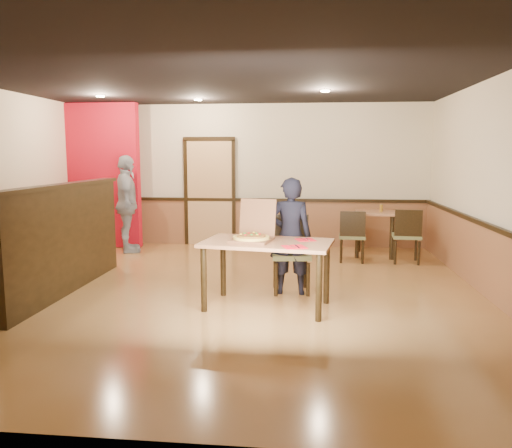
{
  "coord_description": "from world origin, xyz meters",
  "views": [
    {
      "loc": [
        1.17,
        -6.38,
        1.82
      ],
      "look_at": [
        0.5,
        0.0,
        0.92
      ],
      "focal_mm": 35.0,
      "sensor_mm": 36.0,
      "label": 1
    }
  ],
  "objects_px": {
    "side_chair_right": "(407,234)",
    "side_table": "(375,221)",
    "diner_chair": "(291,250)",
    "pizza_box": "(252,236)",
    "side_chair_left": "(352,234)",
    "condiment": "(381,208)",
    "passerby": "(127,204)",
    "diner": "(290,236)",
    "main_table": "(267,251)"
  },
  "relations": [
    {
      "from": "side_table",
      "to": "pizza_box",
      "type": "distance_m",
      "value": 3.76
    },
    {
      "from": "side_chair_left",
      "to": "diner",
      "type": "xyz_separation_m",
      "value": [
        -0.98,
        -2.04,
        0.28
      ]
    },
    {
      "from": "side_table",
      "to": "pizza_box",
      "type": "xyz_separation_m",
      "value": [
        -1.86,
        -3.26,
        0.24
      ]
    },
    {
      "from": "diner_chair",
      "to": "pizza_box",
      "type": "bearing_deg",
      "value": -125.14
    },
    {
      "from": "condiment",
      "to": "side_chair_right",
      "type": "bearing_deg",
      "value": -57.61
    },
    {
      "from": "passerby",
      "to": "pizza_box",
      "type": "height_order",
      "value": "passerby"
    },
    {
      "from": "diner_chair",
      "to": "side_table",
      "type": "height_order",
      "value": "diner_chair"
    },
    {
      "from": "diner_chair",
      "to": "pizza_box",
      "type": "distance_m",
      "value": 0.93
    },
    {
      "from": "side_table",
      "to": "diner",
      "type": "distance_m",
      "value": 3.02
    },
    {
      "from": "diner_chair",
      "to": "pizza_box",
      "type": "xyz_separation_m",
      "value": [
        -0.43,
        -0.76,
        0.31
      ]
    },
    {
      "from": "main_table",
      "to": "side_table",
      "type": "relative_size",
      "value": 1.89
    },
    {
      "from": "side_chair_left",
      "to": "pizza_box",
      "type": "xyz_separation_m",
      "value": [
        -1.4,
        -2.65,
        0.38
      ]
    },
    {
      "from": "side_table",
      "to": "pizza_box",
      "type": "bearing_deg",
      "value": -119.68
    },
    {
      "from": "passerby",
      "to": "diner",
      "type": "bearing_deg",
      "value": -150.58
    },
    {
      "from": "diner_chair",
      "to": "passerby",
      "type": "bearing_deg",
      "value": 137.82
    },
    {
      "from": "side_chair_right",
      "to": "side_table",
      "type": "bearing_deg",
      "value": -49.76
    },
    {
      "from": "main_table",
      "to": "condiment",
      "type": "relative_size",
      "value": 12.09
    },
    {
      "from": "side_table",
      "to": "condiment",
      "type": "xyz_separation_m",
      "value": [
        0.09,
        -0.06,
        0.25
      ]
    },
    {
      "from": "side_chair_left",
      "to": "condiment",
      "type": "distance_m",
      "value": 0.87
    },
    {
      "from": "diner_chair",
      "to": "diner",
      "type": "distance_m",
      "value": 0.26
    },
    {
      "from": "passerby",
      "to": "side_chair_left",
      "type": "bearing_deg",
      "value": -118.2
    },
    {
      "from": "side_chair_left",
      "to": "side_table",
      "type": "height_order",
      "value": "side_chair_left"
    },
    {
      "from": "diner_chair",
      "to": "side_table",
      "type": "xyz_separation_m",
      "value": [
        1.43,
        2.5,
        0.07
      ]
    },
    {
      "from": "main_table",
      "to": "diner_chair",
      "type": "relative_size",
      "value": 1.59
    },
    {
      "from": "main_table",
      "to": "side_chair_right",
      "type": "xyz_separation_m",
      "value": [
        2.13,
        2.67,
        -0.19
      ]
    },
    {
      "from": "side_table",
      "to": "passerby",
      "type": "relative_size",
      "value": 0.47
    },
    {
      "from": "main_table",
      "to": "side_table",
      "type": "bearing_deg",
      "value": 71.9
    },
    {
      "from": "side_table",
      "to": "pizza_box",
      "type": "relative_size",
      "value": 1.4
    },
    {
      "from": "passerby",
      "to": "pizza_box",
      "type": "bearing_deg",
      "value": -160.97
    },
    {
      "from": "side_chair_left",
      "to": "side_table",
      "type": "bearing_deg",
      "value": -121.81
    },
    {
      "from": "main_table",
      "to": "passerby",
      "type": "xyz_separation_m",
      "value": [
        -2.86,
        3.12,
        0.21
      ]
    },
    {
      "from": "side_chair_left",
      "to": "main_table",
      "type": "bearing_deg",
      "value": 70.03
    },
    {
      "from": "main_table",
      "to": "side_chair_right",
      "type": "distance_m",
      "value": 3.42
    },
    {
      "from": "side_chair_right",
      "to": "side_table",
      "type": "xyz_separation_m",
      "value": [
        -0.44,
        0.62,
        0.12
      ]
    },
    {
      "from": "passerby",
      "to": "condiment",
      "type": "relative_size",
      "value": 13.54
    },
    {
      "from": "side_chair_right",
      "to": "passerby",
      "type": "distance_m",
      "value": 5.03
    },
    {
      "from": "main_table",
      "to": "side_chair_left",
      "type": "xyz_separation_m",
      "value": [
        1.23,
        2.67,
        -0.21
      ]
    },
    {
      "from": "condiment",
      "to": "diner",
      "type": "bearing_deg",
      "value": -120.27
    },
    {
      "from": "side_chair_right",
      "to": "diner",
      "type": "height_order",
      "value": "diner"
    },
    {
      "from": "side_table",
      "to": "diner",
      "type": "bearing_deg",
      "value": -118.3
    },
    {
      "from": "side_chair_right",
      "to": "pizza_box",
      "type": "xyz_separation_m",
      "value": [
        -2.3,
        -2.64,
        0.36
      ]
    },
    {
      "from": "condiment",
      "to": "passerby",
      "type": "bearing_deg",
      "value": -178.62
    },
    {
      "from": "passerby",
      "to": "side_table",
      "type": "bearing_deg",
      "value": -109.84
    },
    {
      "from": "diner",
      "to": "passerby",
      "type": "bearing_deg",
      "value": -39.43
    },
    {
      "from": "side_chair_right",
      "to": "side_table",
      "type": "distance_m",
      "value": 0.77
    },
    {
      "from": "side_chair_left",
      "to": "condiment",
      "type": "xyz_separation_m",
      "value": [
        0.54,
        0.56,
        0.39
      ]
    },
    {
      "from": "pizza_box",
      "to": "condiment",
      "type": "bearing_deg",
      "value": 69.67
    },
    {
      "from": "side_chair_left",
      "to": "pizza_box",
      "type": "bearing_deg",
      "value": 66.74
    },
    {
      "from": "pizza_box",
      "to": "condiment",
      "type": "distance_m",
      "value": 3.75
    },
    {
      "from": "side_table",
      "to": "diner",
      "type": "xyz_separation_m",
      "value": [
        -1.43,
        -2.66,
        0.14
      ]
    }
  ]
}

